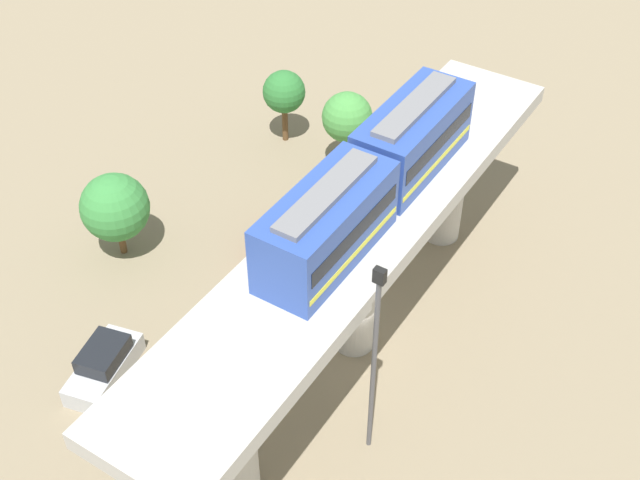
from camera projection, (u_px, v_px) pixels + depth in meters
ground_plane at (354, 342)px, 38.86m from camera, size 120.00×120.00×0.00m
viaduct at (357, 253)px, 35.14m from camera, size 5.20×28.00×7.42m
train at (372, 179)px, 33.54m from camera, size 2.64×13.55×3.24m
parked_car_silver at (104, 365)px, 36.86m from camera, size 2.73×4.50×1.76m
parked_car_red at (282, 232)px, 43.59m from camera, size 2.10×4.32×1.76m
tree_near_viaduct at (347, 118)px, 46.66m from camera, size 2.87×2.87×5.03m
tree_mid_lot at (284, 92)px, 49.10m from camera, size 2.55×2.55×4.65m
tree_far_corner at (115, 207)px, 41.60m from camera, size 3.50×3.50×4.74m
signal_post at (374, 357)px, 30.98m from camera, size 0.44×0.28×10.02m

